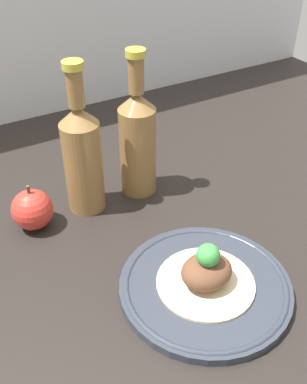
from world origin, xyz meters
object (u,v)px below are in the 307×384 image
(apple, at_px, (32,210))
(plate, at_px, (205,286))
(cider_bottle_left, at_px, (81,156))
(cider_bottle_right, at_px, (138,140))
(plated_food, at_px, (206,272))

(apple, bearing_deg, plate, -57.45)
(cider_bottle_left, xyz_separation_m, cider_bottle_right, (0.11, 0.00, 0.00))
(plated_food, relative_size, cider_bottle_right, 0.53)
(cider_bottle_right, bearing_deg, plate, -97.92)
(apple, bearing_deg, plated_food, -57.45)
(apple, bearing_deg, cider_bottle_right, 2.18)
(apple, bearing_deg, cider_bottle_left, 4.53)
(cider_bottle_right, distance_m, apple, 0.22)
(plated_food, relative_size, cider_bottle_left, 0.53)
(cider_bottle_left, relative_size, apple, 3.21)
(plate, xyz_separation_m, cider_bottle_left, (-0.07, 0.28, 0.10))
(plate, height_order, cider_bottle_left, cider_bottle_left)
(plate, bearing_deg, apple, 122.55)
(cider_bottle_left, distance_m, apple, 0.12)
(plated_food, bearing_deg, plate, 90.00)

